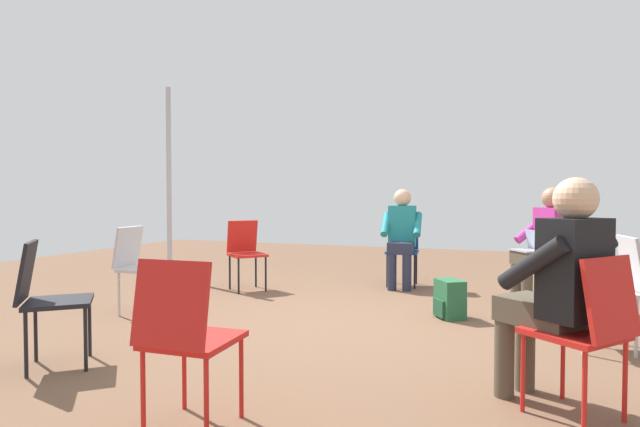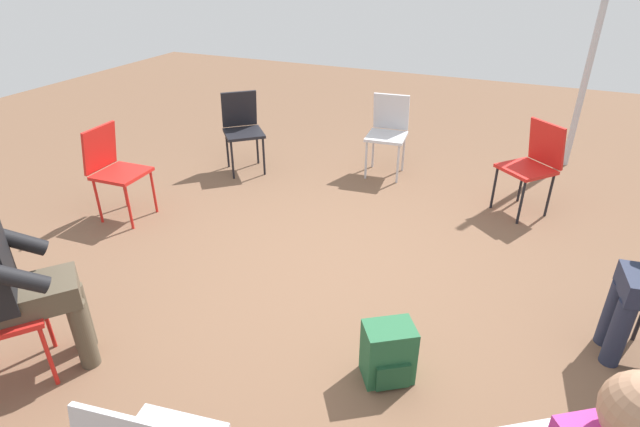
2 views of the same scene
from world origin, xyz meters
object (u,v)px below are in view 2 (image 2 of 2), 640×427
chair_southwest (533,162)px  chair_east (114,166)px  chair_south (388,129)px  backpack_near_laptop_user (388,355)px  chair_southeast (242,126)px  person_in_black (8,272)px

chair_southwest → chair_east: 3.76m
chair_south → backpack_near_laptop_user: (-0.88, 2.88, -0.34)m
chair_southwest → chair_south: 1.51m
chair_southeast → chair_south: 1.58m
chair_southwest → chair_southeast: bearing=44.7°
person_in_black → chair_southwest: bearing=92.1°
chair_southwest → backpack_near_laptop_user: chair_southwest is taller
chair_east → person_in_black: person_in_black is taller
backpack_near_laptop_user → chair_southwest: bearing=-103.1°
person_in_black → backpack_near_laptop_user: 2.10m
chair_southeast → chair_southwest: size_ratio=1.00×
chair_southeast → person_in_black: (-0.48, 3.11, 0.20)m
chair_southeast → chair_southwest: same height
chair_southeast → chair_south: size_ratio=1.00×
chair_south → chair_southwest: bearing=160.7°
chair_southwest → chair_south: bearing=27.6°
person_in_black → chair_southeast: bearing=137.9°
chair_southeast → backpack_near_laptop_user: (-2.37, 2.35, -0.34)m
chair_east → backpack_near_laptop_user: chair_east is taller
chair_east → chair_south: 2.75m
chair_southeast → person_in_black: 3.15m
chair_south → person_in_black: bearing=69.2°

